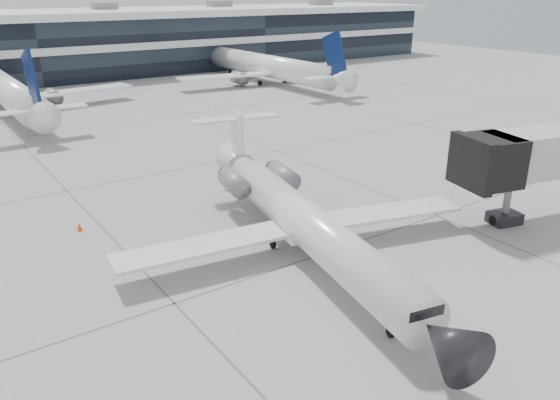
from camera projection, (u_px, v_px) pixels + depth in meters
ground at (326, 253)px, 33.04m from camera, size 220.00×220.00×0.00m
terminal at (25, 50)px, 93.89m from camera, size 170.00×22.00×10.00m
bg_jet_center at (9, 111)px, 70.81m from camera, size 32.00×40.00×9.60m
bg_jet_right at (266, 82)px, 92.11m from camera, size 32.00×40.00×9.60m
regional_jet at (301, 218)px, 32.44m from camera, size 22.16×27.62×6.41m
traffic_cone at (79, 227)px, 35.95m from camera, size 0.40×0.40×0.57m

